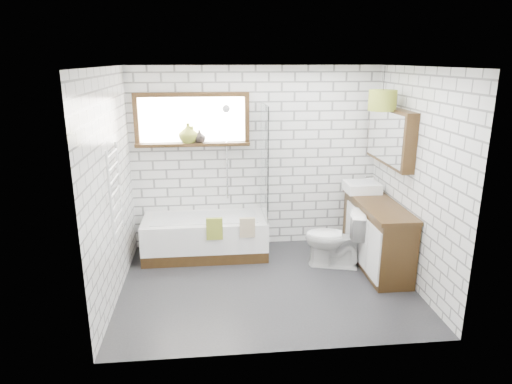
{
  "coord_description": "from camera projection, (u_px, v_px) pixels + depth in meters",
  "views": [
    {
      "loc": [
        -0.63,
        -4.85,
        2.58
      ],
      "look_at": [
        -0.1,
        0.25,
        1.08
      ],
      "focal_mm": 32.0,
      "sensor_mm": 36.0,
      "label": 1
    }
  ],
  "objects": [
    {
      "name": "pendant",
      "position": [
        382.0,
        100.0,
        5.46
      ],
      "size": [
        0.33,
        0.33,
        0.25
      ],
      "primitive_type": "cylinder",
      "color": "olive",
      "rests_on": "ceiling"
    },
    {
      "name": "vase_dark",
      "position": [
        199.0,
        138.0,
        6.08
      ],
      "size": [
        0.17,
        0.17,
        0.17
      ],
      "primitive_type": "imported",
      "rotation": [
        0.0,
        0.0,
        0.05
      ],
      "color": "black",
      "rests_on": "window"
    },
    {
      "name": "towel_beige",
      "position": [
        247.0,
        228.0,
        5.81
      ],
      "size": [
        0.2,
        0.05,
        0.26
      ],
      "primitive_type": "cube",
      "color": "tan",
      "rests_on": "bathtub"
    },
    {
      "name": "bathtub",
      "position": [
        205.0,
        237.0,
        6.17
      ],
      "size": [
        1.64,
        0.73,
        0.53
      ],
      "primitive_type": "cube",
      "color": "white",
      "rests_on": "floor"
    },
    {
      "name": "window",
      "position": [
        192.0,
        120.0,
        6.03
      ],
      "size": [
        1.52,
        0.16,
        0.68
      ],
      "primitive_type": "cube",
      "color": "black",
      "rests_on": "wall_back"
    },
    {
      "name": "shower_screen",
      "position": [
        264.0,
        162.0,
        5.96
      ],
      "size": [
        0.02,
        0.72,
        1.5
      ],
      "primitive_type": "cube",
      "color": "white",
      "rests_on": "bathtub"
    },
    {
      "name": "wall_left",
      "position": [
        110.0,
        187.0,
        4.9
      ],
      "size": [
        0.01,
        2.6,
        2.5
      ],
      "primitive_type": "cube",
      "color": "white",
      "rests_on": "ground"
    },
    {
      "name": "vanity",
      "position": [
        377.0,
        234.0,
        5.82
      ],
      "size": [
        0.48,
        1.49,
        0.85
      ],
      "primitive_type": "cube",
      "color": "black",
      "rests_on": "floor"
    },
    {
      "name": "wall_front",
      "position": [
        287.0,
        224.0,
        3.82
      ],
      "size": [
        3.4,
        0.01,
        2.5
      ],
      "primitive_type": "cube",
      "color": "white",
      "rests_on": "ground"
    },
    {
      "name": "basin",
      "position": [
        362.0,
        187.0,
        6.15
      ],
      "size": [
        0.45,
        0.39,
        0.13
      ],
      "primitive_type": "cube",
      "color": "white",
      "rests_on": "vanity"
    },
    {
      "name": "bottle",
      "position": [
        191.0,
        136.0,
        6.06
      ],
      "size": [
        0.09,
        0.09,
        0.22
      ],
      "primitive_type": "cylinder",
      "rotation": [
        0.0,
        0.0,
        -0.39
      ],
      "color": "olive",
      "rests_on": "window"
    },
    {
      "name": "wall_right",
      "position": [
        415.0,
        179.0,
        5.24
      ],
      "size": [
        0.01,
        2.6,
        2.5
      ],
      "primitive_type": "cube",
      "color": "white",
      "rests_on": "ground"
    },
    {
      "name": "floor",
      "position": [
        267.0,
        285.0,
        5.42
      ],
      "size": [
        3.4,
        2.6,
        0.01
      ],
      "primitive_type": "cube",
      "color": "black",
      "rests_on": "ground"
    },
    {
      "name": "wall_back",
      "position": [
        256.0,
        159.0,
        6.32
      ],
      "size": [
        3.4,
        0.01,
        2.5
      ],
      "primitive_type": "cube",
      "color": "white",
      "rests_on": "ground"
    },
    {
      "name": "ceiling",
      "position": [
        268.0,
        66.0,
        4.72
      ],
      "size": [
        3.4,
        2.6,
        0.01
      ],
      "primitive_type": "cube",
      "color": "white",
      "rests_on": "ground"
    },
    {
      "name": "towel_radiator",
      "position": [
        115.0,
        192.0,
        4.92
      ],
      "size": [
        0.06,
        0.52,
        1.0
      ],
      "primitive_type": "cube",
      "color": "white",
      "rests_on": "wall_left"
    },
    {
      "name": "tap",
      "position": [
        374.0,
        182.0,
        6.15
      ],
      "size": [
        0.03,
        0.03,
        0.15
      ],
      "primitive_type": "cylinder",
      "rotation": [
        0.0,
        0.0,
        -0.08
      ],
      "color": "silver",
      "rests_on": "vanity"
    },
    {
      "name": "mirror_cabinet",
      "position": [
        390.0,
        136.0,
        5.69
      ],
      "size": [
        0.16,
        1.2,
        0.7
      ],
      "primitive_type": "cube",
      "color": "black",
      "rests_on": "wall_right"
    },
    {
      "name": "vase_olive",
      "position": [
        188.0,
        135.0,
        6.05
      ],
      "size": [
        0.32,
        0.32,
        0.26
      ],
      "primitive_type": "imported",
      "rotation": [
        0.0,
        0.0,
        0.32
      ],
      "color": "olive",
      "rests_on": "window"
    },
    {
      "name": "toilet",
      "position": [
        334.0,
        238.0,
        5.81
      ],
      "size": [
        0.6,
        0.82,
        0.75
      ],
      "primitive_type": "imported",
      "rotation": [
        0.0,
        0.0,
        -1.84
      ],
      "color": "white",
      "rests_on": "floor"
    },
    {
      "name": "towel_green",
      "position": [
        214.0,
        229.0,
        5.77
      ],
      "size": [
        0.21,
        0.06,
        0.28
      ],
      "primitive_type": "cube",
      "color": "olive",
      "rests_on": "bathtub"
    },
    {
      "name": "shower_riser",
      "position": [
        227.0,
        153.0,
        6.2
      ],
      "size": [
        0.02,
        0.02,
        1.3
      ],
      "primitive_type": "cylinder",
      "color": "silver",
      "rests_on": "wall_back"
    }
  ]
}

